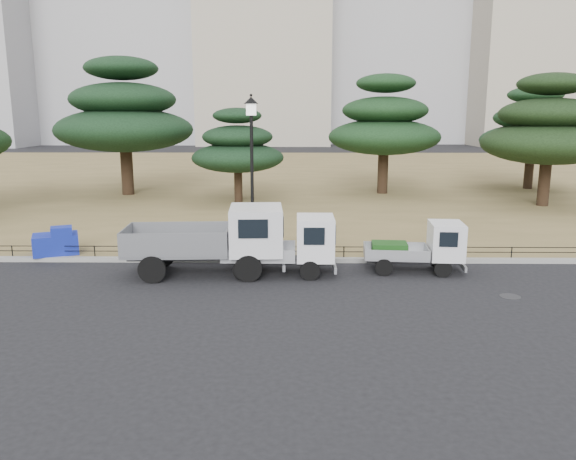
{
  "coord_description": "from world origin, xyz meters",
  "views": [
    {
      "loc": [
        0.24,
        -16.83,
        5.19
      ],
      "look_at": [
        0.0,
        2.0,
        1.3
      ],
      "focal_mm": 35.0,
      "sensor_mm": 36.0,
      "label": 1
    }
  ],
  "objects_px": {
    "truck_kei_front": "(288,246)",
    "truck_kei_rear": "(421,247)",
    "truck_large": "(215,237)",
    "tarp_pile": "(56,243)",
    "street_lamp": "(252,150)"
  },
  "relations": [
    {
      "from": "truck_large",
      "to": "tarp_pile",
      "type": "distance_m",
      "value": 6.51
    },
    {
      "from": "truck_large",
      "to": "street_lamp",
      "type": "distance_m",
      "value": 3.46
    },
    {
      "from": "truck_large",
      "to": "street_lamp",
      "type": "bearing_deg",
      "value": 55.1
    },
    {
      "from": "truck_large",
      "to": "tarp_pile",
      "type": "height_order",
      "value": "truck_large"
    },
    {
      "from": "truck_kei_front",
      "to": "truck_kei_rear",
      "type": "xyz_separation_m",
      "value": [
        4.45,
        0.35,
        -0.12
      ]
    },
    {
      "from": "street_lamp",
      "to": "tarp_pile",
      "type": "xyz_separation_m",
      "value": [
        -7.25,
        0.24,
        -3.39
      ]
    },
    {
      "from": "truck_kei_front",
      "to": "tarp_pile",
      "type": "xyz_separation_m",
      "value": [
        -8.54,
        2.05,
        -0.39
      ]
    },
    {
      "from": "truck_large",
      "to": "truck_kei_front",
      "type": "distance_m",
      "value": 2.42
    },
    {
      "from": "truck_large",
      "to": "truck_kei_front",
      "type": "relative_size",
      "value": 1.43
    },
    {
      "from": "street_lamp",
      "to": "truck_kei_rear",
      "type": "bearing_deg",
      "value": -14.26
    },
    {
      "from": "truck_kei_rear",
      "to": "street_lamp",
      "type": "bearing_deg",
      "value": 170.36
    },
    {
      "from": "truck_kei_rear",
      "to": "tarp_pile",
      "type": "relative_size",
      "value": 1.77
    },
    {
      "from": "truck_kei_front",
      "to": "street_lamp",
      "type": "relative_size",
      "value": 0.65
    },
    {
      "from": "street_lamp",
      "to": "truck_kei_front",
      "type": "bearing_deg",
      "value": -54.52
    },
    {
      "from": "truck_kei_front",
      "to": "truck_kei_rear",
      "type": "bearing_deg",
      "value": 4.68
    }
  ]
}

